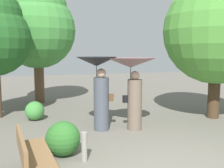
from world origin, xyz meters
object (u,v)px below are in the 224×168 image
Objects in this scene: person_right at (132,76)px; park_bench at (32,153)px; person_left at (99,81)px; tree_near_right at (217,23)px; path_marker_post at (84,147)px; tree_near_left at (37,24)px.

park_bench is at bearing 139.60° from person_right.
tree_near_right is (3.90, 0.26, 1.69)m from person_left.
tree_near_right is 8.36× the size of path_marker_post.
person_right is at bearing 46.28° from path_marker_post.
park_bench reaches higher than path_marker_post.
tree_near_left is (-1.55, 4.41, 1.90)m from person_left.
person_right is 0.41× the size of tree_near_right.
person_right is at bearing -62.23° from tree_near_left.
tree_near_right reaches higher than person_left.
tree_near_left reaches higher than path_marker_post.
tree_near_right is (5.45, -4.15, -0.21)m from tree_near_left.
person_left reaches higher than person_right.
tree_near_left reaches higher than person_right.
person_right is at bearing -56.31° from park_bench.
park_bench is (-1.72, -2.53, -0.86)m from person_left.
person_left reaches higher than path_marker_post.
park_bench is 1.17m from path_marker_post.
person_left is 1.30× the size of park_bench.
tree_near_right is at bearing -71.65° from park_bench.
tree_near_left reaches higher than park_bench.
person_right is (0.88, -0.21, 0.14)m from person_left.
person_left is 3.44× the size of path_marker_post.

